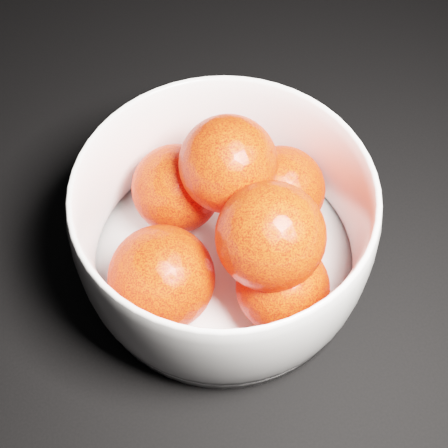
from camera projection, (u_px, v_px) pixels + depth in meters
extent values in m
cube|color=black|center=(170.00, 67.00, 0.67)|extent=(3.00, 3.00, 0.00)
cylinder|color=white|center=(224.00, 260.00, 0.53)|extent=(0.22, 0.22, 0.01)
sphere|color=#FF240A|center=(281.00, 190.00, 0.52)|extent=(0.07, 0.07, 0.07)
sphere|color=#FF240A|center=(176.00, 189.00, 0.52)|extent=(0.07, 0.07, 0.07)
sphere|color=#FF240A|center=(162.00, 278.00, 0.47)|extent=(0.08, 0.08, 0.08)
sphere|color=#FF240A|center=(282.00, 287.00, 0.47)|extent=(0.07, 0.07, 0.07)
sphere|color=#FF240A|center=(228.00, 164.00, 0.48)|extent=(0.08, 0.08, 0.08)
sphere|color=#FF240A|center=(270.00, 236.00, 0.44)|extent=(0.08, 0.08, 0.08)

